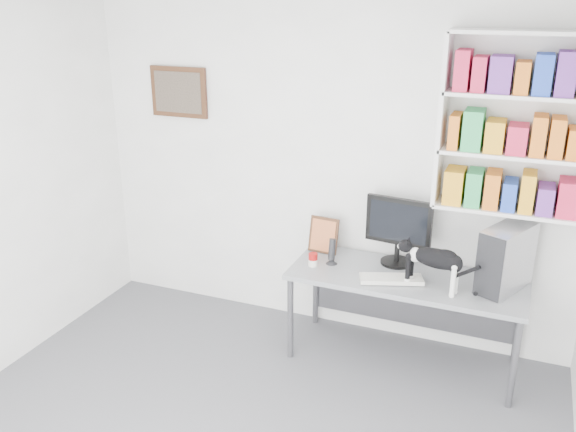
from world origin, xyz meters
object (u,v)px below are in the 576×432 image
Objects in this scene: bookshelf at (518,125)px; soup_can at (313,260)px; monitor at (398,231)px; cat at (434,269)px; speaker at (332,251)px; keyboard at (391,279)px; pc_tower at (506,258)px; desk at (404,319)px; leaning_print at (324,235)px.

bookshelf is 12.14× the size of soup_can.
monitor is 1.02× the size of cat.
cat is (0.33, -0.34, -0.11)m from monitor.
monitor is at bearing 25.46° from speaker.
speaker is at bearing -179.95° from cat.
soup_can reaches higher than keyboard.
cat is at bearing -130.58° from pc_tower.
bookshelf is 1.37m from keyboard.
cat is (0.21, -0.15, 0.52)m from desk.
leaning_print is (-1.38, 0.14, -0.08)m from pc_tower.
cat is (0.92, -0.06, 0.11)m from soup_can.
desk is at bearing -160.47° from bookshelf.
keyboard is (0.03, -0.31, -0.25)m from monitor.
cat is at bearing -7.61° from speaker.
pc_tower is (0.76, 0.18, 0.22)m from keyboard.
bookshelf is 2.33× the size of cat.
bookshelf is at bearing 13.09° from soup_can.
keyboard is at bearing -174.46° from cat.
pc_tower is at bearing 6.05° from soup_can.
speaker reaches higher than desk.
pc_tower is 1.55× the size of leaning_print.
pc_tower is at bearing -5.95° from keyboard.
cat is (0.93, -0.35, 0.01)m from leaning_print.
speaker is (-0.59, 0.00, 0.46)m from desk.
bookshelf is 1.12m from cat.
leaning_print reaches higher than desk.
cat reaches higher than keyboard.
desk is 8.18× the size of speaker.
pc_tower is (0.04, -0.16, -0.90)m from bookshelf.
soup_can is at bearing -172.42° from desk.
monitor reaches higher than leaning_print.
desk is 0.67m from monitor.
cat is at bearing -14.96° from leaning_print.
pc_tower is 1.26m from speaker.
leaning_print is at bearing 92.43° from soup_can.
speaker is 0.24m from leaning_print.
speaker is (-1.21, -0.22, -1.03)m from bookshelf.
keyboard is at bearing -154.37° from bookshelf.
leaning_print is at bearing -160.89° from pc_tower.
desk is 3.70× the size of pc_tower.
leaning_print is at bearing 133.77° from keyboard.
pc_tower is 0.51m from cat.
monitor is 0.61m from leaning_print.
keyboard is 0.62m from soup_can.
bookshelf is 4.13× the size of leaning_print.
monitor is at bearing 122.83° from desk.
leaning_print is at bearing 165.19° from desk.
cat is (-0.42, -0.37, -0.97)m from bookshelf.
bookshelf is at bearing 13.65° from speaker.
pc_tower is at bearing 5.91° from speaker.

